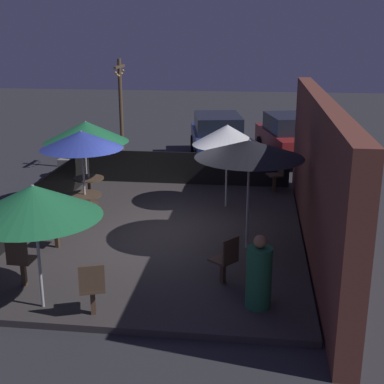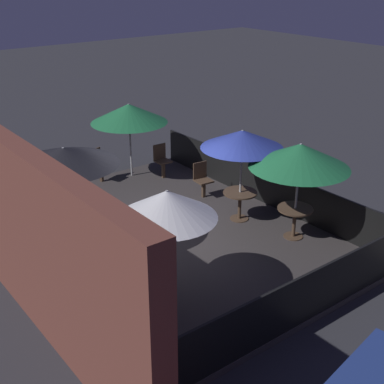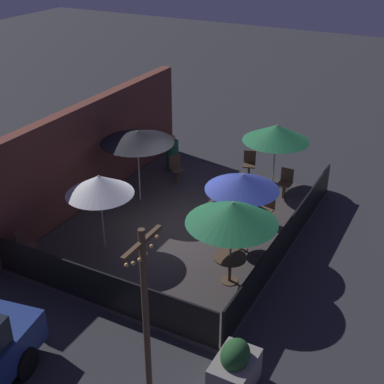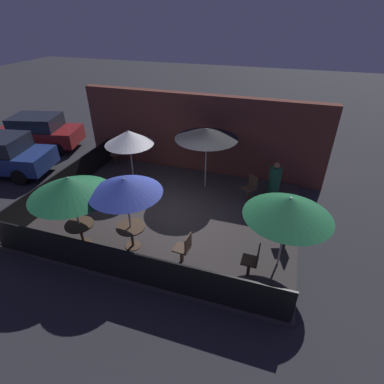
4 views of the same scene
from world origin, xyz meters
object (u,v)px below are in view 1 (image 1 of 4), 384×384
at_px(patio_chair_2, 92,287).
at_px(patio_umbrella_2, 34,201).
at_px(patio_umbrella_3, 250,149).
at_px(patio_chair_3, 226,259).
at_px(light_post, 121,110).
at_px(patio_chair_4, 277,174).
at_px(planter_box, 74,163).
at_px(patio_umbrella_1, 81,140).
at_px(dining_table_1, 85,200).
at_px(parked_car_1, 291,136).
at_px(dining_table_0, 89,183).
at_px(patio_chair_0, 21,260).
at_px(patio_umbrella_4, 227,135).
at_px(patio_umbrella_0, 86,132).
at_px(patio_chair_1, 55,226).
at_px(patron_0, 259,276).
at_px(parked_car_0, 218,136).

bearing_deg(patio_chair_2, patio_umbrella_2, 58.77).
xyz_separation_m(patio_umbrella_3, patio_chair_3, (1.71, -0.33, -1.63)).
bearing_deg(patio_chair_3, light_post, -25.37).
height_order(patio_chair_4, planter_box, planter_box).
xyz_separation_m(patio_umbrella_1, patio_umbrella_3, (1.06, 3.81, 0.12)).
xyz_separation_m(dining_table_1, planter_box, (-4.25, -1.73, -0.19)).
relative_size(patio_umbrella_2, parked_car_1, 0.52).
bearing_deg(dining_table_0, patio_chair_0, 3.14).
distance_m(patio_umbrella_4, dining_table_1, 3.83).
xyz_separation_m(patio_umbrella_0, patio_chair_3, (4.18, 3.83, -1.43)).
bearing_deg(dining_table_1, parked_car_1, 145.96).
xyz_separation_m(patio_umbrella_3, light_post, (-6.21, -4.21, -0.19)).
relative_size(patio_umbrella_1, light_post, 0.60).
bearing_deg(patio_chair_0, patio_chair_1, 3.23).
xyz_separation_m(patio_umbrella_3, patio_chair_0, (2.29, -3.90, -1.59)).
bearing_deg(patron_0, patio_chair_2, -9.38).
bearing_deg(planter_box, patio_chair_3, 36.61).
relative_size(parked_car_0, parked_car_1, 1.07).
distance_m(patio_umbrella_3, parked_car_0, 8.58).
height_order(patron_0, light_post, light_post).
xyz_separation_m(patio_umbrella_2, dining_table_0, (-5.38, -0.89, -1.28)).
xyz_separation_m(patio_chair_2, planter_box, (-8.42, -3.20, -0.14)).
distance_m(patron_0, parked_car_0, 10.95).
distance_m(patio_chair_3, parked_car_1, 10.53).
xyz_separation_m(patio_chair_2, parked_car_0, (-11.48, 1.09, 0.22)).
relative_size(patio_chair_0, light_post, 0.26).
bearing_deg(patio_chair_2, patio_umbrella_4, -36.12).
relative_size(patio_umbrella_1, patio_umbrella_3, 0.96).
relative_size(patio_chair_2, light_post, 0.25).
bearing_deg(patio_chair_1, patio_chair_2, -143.14).
distance_m(patio_chair_3, parked_car_0, 10.13).
distance_m(patron_0, light_post, 9.86).
distance_m(patio_umbrella_0, patio_chair_1, 3.32).
relative_size(patio_umbrella_0, patio_umbrella_3, 0.95).
relative_size(dining_table_0, patron_0, 0.62).
height_order(dining_table_0, patio_chair_2, patio_chair_2).
xyz_separation_m(patio_umbrella_4, dining_table_1, (1.62, -3.21, -1.33)).
distance_m(light_post, parked_car_1, 6.19).
distance_m(patio_umbrella_3, patio_chair_0, 4.79).
bearing_deg(dining_table_0, patio_umbrella_0, -116.57).
xyz_separation_m(patio_umbrella_3, parked_car_0, (-8.37, -1.27, -1.39)).
height_order(patio_chair_0, planter_box, planter_box).
height_order(patio_chair_0, light_post, light_post).
relative_size(dining_table_1, patio_chair_4, 0.85).
bearing_deg(patio_umbrella_3, patio_umbrella_2, -48.32).
bearing_deg(patio_umbrella_1, patio_umbrella_4, 116.77).
bearing_deg(patio_chair_0, parked_car_0, -12.40).
distance_m(patio_chair_3, light_post, 8.94).
relative_size(patio_umbrella_1, patio_umbrella_2, 1.04).
bearing_deg(parked_car_1, patio_chair_2, -31.06).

